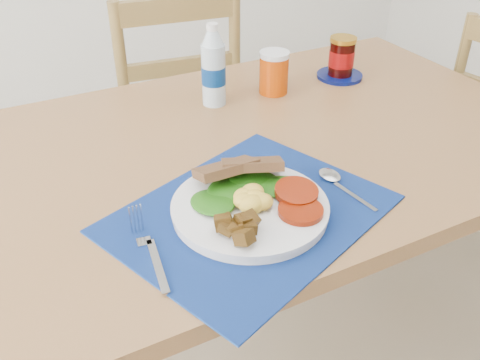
# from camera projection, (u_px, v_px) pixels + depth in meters

# --- Properties ---
(table) EXTENTS (1.40, 0.90, 0.75)m
(table) POSITION_uv_depth(u_px,v_px,m) (267.00, 167.00, 1.30)
(table) COLOR brown
(table) RESTS_ON ground
(chair_far) EXTENTS (0.47, 0.46, 1.15)m
(chair_far) POSITION_uv_depth(u_px,v_px,m) (174.00, 95.00, 1.86)
(chair_far) COLOR brown
(chair_far) RESTS_ON ground
(placemat) EXTENTS (0.59, 0.53, 0.00)m
(placemat) POSITION_uv_depth(u_px,v_px,m) (250.00, 213.00, 1.00)
(placemat) COLOR black
(placemat) RESTS_ON table
(breakfast_plate) EXTENTS (0.29, 0.29, 0.07)m
(breakfast_plate) POSITION_uv_depth(u_px,v_px,m) (248.00, 206.00, 0.99)
(breakfast_plate) COLOR silver
(breakfast_plate) RESTS_ON placemat
(fork) EXTENTS (0.04, 0.19, 0.00)m
(fork) POSITION_uv_depth(u_px,v_px,m) (149.00, 250.00, 0.91)
(fork) COLOR #B2B5BA
(fork) RESTS_ON placemat
(spoon) EXTENTS (0.04, 0.17, 0.00)m
(spoon) POSITION_uv_depth(u_px,v_px,m) (337.00, 182.00, 1.08)
(spoon) COLOR #B2B5BA
(spoon) RESTS_ON placemat
(water_bottle) EXTENTS (0.06, 0.06, 0.21)m
(water_bottle) POSITION_uv_depth(u_px,v_px,m) (213.00, 70.00, 1.36)
(water_bottle) COLOR #ADBFCC
(water_bottle) RESTS_ON table
(juice_glass) EXTENTS (0.08, 0.08, 0.11)m
(juice_glass) POSITION_uv_depth(u_px,v_px,m) (274.00, 74.00, 1.44)
(juice_glass) COLOR #BE3D05
(juice_glass) RESTS_ON table
(jam_on_saucer) EXTENTS (0.13, 0.13, 0.12)m
(jam_on_saucer) POSITION_uv_depth(u_px,v_px,m) (341.00, 60.00, 1.53)
(jam_on_saucer) COLOR #040D4C
(jam_on_saucer) RESTS_ON table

